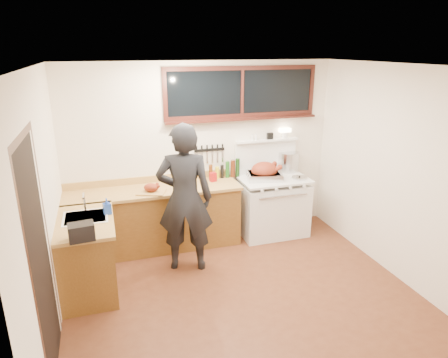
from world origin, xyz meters
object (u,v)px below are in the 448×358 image
object	(u,v)px
cutting_board	(152,189)
man	(185,199)
vintage_stove	(272,204)
roast_turkey	(265,172)

from	to	relation	value
cutting_board	man	bearing A→B (deg)	-55.63
vintage_stove	cutting_board	xyz separation A→B (m)	(-1.84, -0.11, 0.48)
vintage_stove	cutting_board	distance (m)	1.90
vintage_stove	man	xyz separation A→B (m)	(-1.49, -0.62, 0.50)
roast_turkey	man	bearing A→B (deg)	-155.81
roast_turkey	vintage_stove	bearing A→B (deg)	9.20
cutting_board	roast_turkey	distance (m)	1.69
cutting_board	vintage_stove	bearing A→B (deg)	3.57
vintage_stove	cutting_board	size ratio (longest dim) A/B	3.60
vintage_stove	man	bearing A→B (deg)	-157.22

